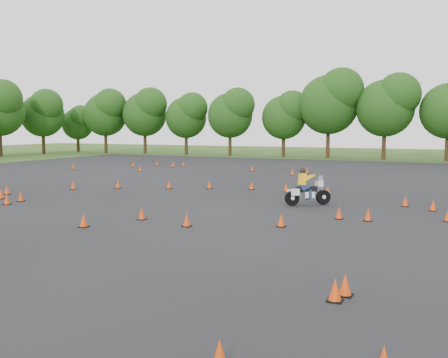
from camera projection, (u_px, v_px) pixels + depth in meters
ground at (181, 221)px, 18.83m from camera, size 140.00×140.00×0.00m
asphalt_pad at (241, 199)px, 24.27m from camera, size 62.00×62.00×0.00m
treeline at (372, 115)px, 49.01m from camera, size 86.90×32.69×10.91m
traffic_cones at (229, 194)px, 24.66m from camera, size 36.45×33.31×0.45m
rider_yellow at (308, 187)px, 22.45m from camera, size 2.11×1.86×1.67m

